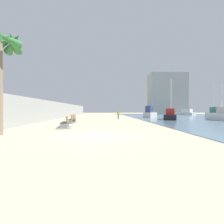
# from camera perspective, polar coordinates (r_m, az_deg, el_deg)

# --- Properties ---
(ground_plane) EXTENTS (120.00, 120.00, 0.00)m
(ground_plane) POSITION_cam_1_polar(r_m,az_deg,el_deg) (28.14, -3.63, -2.38)
(ground_plane) COLOR #C6B793
(seawall) EXTENTS (0.80, 64.00, 2.80)m
(seawall) POSITION_cam_1_polar(r_m,az_deg,el_deg) (29.23, -18.50, 0.45)
(seawall) COLOR gray
(seawall) RESTS_ON ground
(bench_near) EXTENTS (1.37, 2.23, 0.98)m
(bench_near) POSITION_cam_1_polar(r_m,az_deg,el_deg) (14.85, -15.61, -4.29)
(bench_near) COLOR gray
(bench_near) RESTS_ON ground
(bench_far) EXTENTS (1.36, 2.22, 0.98)m
(bench_far) POSITION_cam_1_polar(r_m,az_deg,el_deg) (19.97, -13.45, -3.00)
(bench_far) COLOR gray
(bench_far) RESTS_ON ground
(person_walking) EXTENTS (0.37, 0.43, 1.57)m
(person_walking) POSITION_cam_1_polar(r_m,az_deg,el_deg) (27.53, 2.14, -0.56)
(person_walking) COLOR teal
(person_walking) RESTS_ON ground
(boat_far_left) EXTENTS (2.87, 4.39, 7.20)m
(boat_far_left) POSITION_cam_1_polar(r_m,az_deg,el_deg) (41.05, 31.16, -0.36)
(boat_far_left) COLOR #337060
(boat_far_left) RESTS_ON water_bay
(boat_far_right) EXTENTS (4.63, 7.64, 6.54)m
(boat_far_right) POSITION_cam_1_polar(r_m,az_deg,el_deg) (28.65, 19.22, -1.02)
(boat_far_right) COLOR black
(boat_far_right) RESTS_ON water_bay
(boat_distant) EXTENTS (2.21, 5.04, 5.28)m
(boat_distant) POSITION_cam_1_polar(r_m,az_deg,el_deg) (28.95, 33.47, -0.91)
(boat_distant) COLOR white
(boat_distant) RESTS_ON water_bay
(boat_nearest) EXTENTS (3.72, 4.70, 2.24)m
(boat_nearest) POSITION_cam_1_polar(r_m,az_deg,el_deg) (34.84, 12.75, -0.40)
(boat_nearest) COLOR beige
(boat_nearest) RESTS_ON water_bay
(boat_mid_bay) EXTENTS (4.51, 6.62, 1.77)m
(boat_mid_bay) POSITION_cam_1_polar(r_m,az_deg,el_deg) (54.62, 23.39, -0.21)
(boat_mid_bay) COLOR white
(boat_mid_bay) RESTS_ON water_bay
(harbor_building) EXTENTS (12.00, 6.00, 13.65)m
(harbor_building) POSITION_cam_1_polar(r_m,az_deg,el_deg) (60.12, 18.08, 5.76)
(harbor_building) COLOR #9E9E99
(harbor_building) RESTS_ON ground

